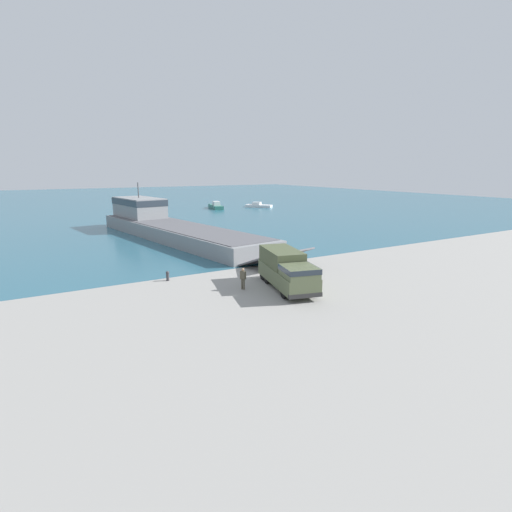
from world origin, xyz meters
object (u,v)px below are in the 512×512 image
object	(u,v)px
landing_craft	(165,224)
soldier_on_ramp	(243,277)
military_truck	(287,269)
mooring_bollard	(168,275)
moored_boat_a	(216,206)
moored_boat_b	(258,205)

from	to	relation	value
landing_craft	soldier_on_ramp	distance (m)	28.95
military_truck	mooring_bollard	distance (m)	10.41
moored_boat_a	mooring_bollard	distance (m)	64.10
landing_craft	moored_boat_a	xyz separation A→B (m)	(23.24, 33.03, -1.14)
landing_craft	mooring_bollard	size ratio (longest dim) A/B	48.60
landing_craft	mooring_bollard	distance (m)	24.44
soldier_on_ramp	mooring_bollard	xyz separation A→B (m)	(-4.40, 5.53, -0.55)
moored_boat_a	landing_craft	bearing A→B (deg)	-112.66
mooring_bollard	military_truck	bearing A→B (deg)	-42.54
military_truck	soldier_on_ramp	distance (m)	3.58
landing_craft	moored_boat_a	bearing A→B (deg)	46.47
moored_boat_a	moored_boat_b	bearing A→B (deg)	1.16
military_truck	moored_boat_a	bearing A→B (deg)	174.34
moored_boat_b	mooring_bollard	distance (m)	68.18
soldier_on_ramp	moored_boat_b	world-z (taller)	soldier_on_ramp
soldier_on_ramp	mooring_bollard	distance (m)	7.09
moored_boat_b	soldier_on_ramp	bearing A→B (deg)	15.93
military_truck	moored_boat_a	size ratio (longest dim) A/B	0.98
mooring_bollard	moored_boat_b	bearing A→B (deg)	52.56
military_truck	moored_boat_a	xyz separation A→B (m)	(23.04, 63.29, -0.96)
mooring_bollard	moored_boat_a	bearing A→B (deg)	61.42
military_truck	mooring_bollard	xyz separation A→B (m)	(-7.62, 7.00, -1.09)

